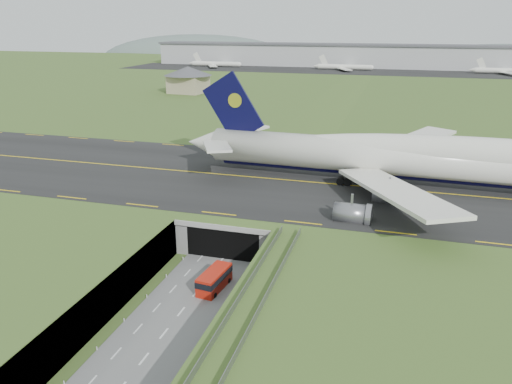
% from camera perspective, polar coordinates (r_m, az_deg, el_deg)
% --- Properties ---
extents(ground, '(900.00, 900.00, 0.00)m').
position_cam_1_polar(ground, '(73.74, -5.95, -10.38)').
color(ground, '#3C5923').
rests_on(ground, ground).
extents(airfield_deck, '(800.00, 800.00, 6.00)m').
position_cam_1_polar(airfield_deck, '(72.33, -6.03, -8.30)').
color(airfield_deck, gray).
rests_on(airfield_deck, ground).
extents(trench_road, '(12.00, 75.00, 0.20)m').
position_cam_1_polar(trench_road, '(67.80, -8.37, -13.23)').
color(trench_road, slate).
rests_on(trench_road, ground).
extents(taxiway, '(800.00, 44.00, 0.18)m').
position_cam_1_polar(taxiway, '(100.20, 0.98, 1.57)').
color(taxiway, black).
rests_on(taxiway, airfield_deck).
extents(tunnel_portal, '(17.00, 22.30, 6.00)m').
position_cam_1_polar(tunnel_portal, '(86.43, -1.89, -3.27)').
color(tunnel_portal, gray).
rests_on(tunnel_portal, ground).
extents(guideway, '(3.00, 53.00, 7.05)m').
position_cam_1_polar(guideway, '(52.45, -2.62, -16.83)').
color(guideway, '#A8A8A3').
rests_on(guideway, ground).
extents(jumbo_jet, '(101.87, 64.19, 21.24)m').
position_cam_1_polar(jumbo_jet, '(98.40, 19.36, 3.58)').
color(jumbo_jet, silver).
rests_on(jumbo_jet, ground).
extents(shuttle_tram, '(3.27, 6.97, 2.77)m').
position_cam_1_polar(shuttle_tram, '(71.45, -4.79, -9.95)').
color(shuttle_tram, '#B71B0C').
rests_on(shuttle_tram, ground).
extents(service_building, '(22.85, 22.85, 11.43)m').
position_cam_1_polar(service_building, '(226.43, -7.76, 12.86)').
color(service_building, tan).
rests_on(service_building, ground).
extents(cargo_terminal, '(320.00, 67.00, 15.60)m').
position_cam_1_polar(cargo_terminal, '(360.27, 12.64, 14.96)').
color(cargo_terminal, '#B2B2B2').
rests_on(cargo_terminal, ground).
extents(distant_hills, '(700.00, 91.00, 60.00)m').
position_cam_1_polar(distant_hills, '(492.50, 21.33, 13.00)').
color(distant_hills, slate).
rests_on(distant_hills, ground).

